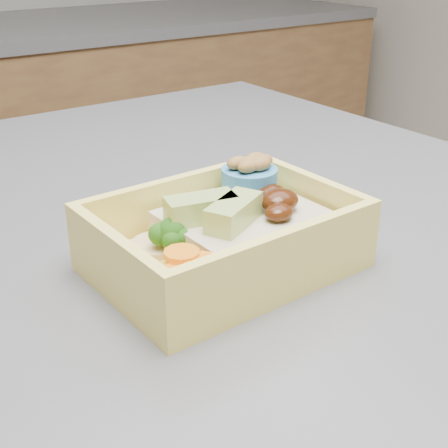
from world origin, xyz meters
TOP-DOWN VIEW (x-y plane):
  - bento_box at (0.22, -0.19)m, footprint 0.19×0.14m

SIDE VIEW (x-z plane):
  - bento_box at x=0.22m, z-range 0.91..0.98m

